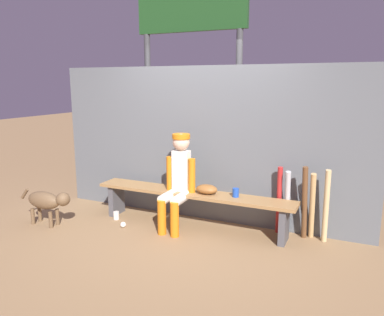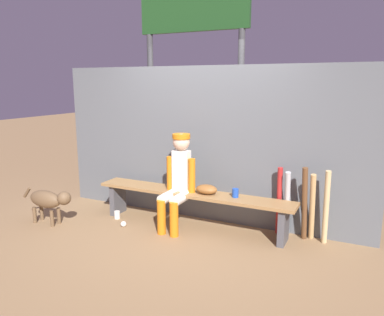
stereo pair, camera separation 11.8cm
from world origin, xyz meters
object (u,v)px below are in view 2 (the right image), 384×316
(bat_wood_dark, at_px, (304,204))
(cup_on_ground, at_px, (117,215))
(baseball, at_px, (123,224))
(cup_on_bench, at_px, (235,193))
(scoreboard, at_px, (196,27))
(dog, at_px, (49,200))
(player_seated, at_px, (178,178))
(baseball_glove, at_px, (207,189))
(bat_aluminum_silver, at_px, (287,204))
(bat_wood_natural, at_px, (326,208))
(bat_wood_tan, at_px, (312,207))
(dugout_bench, at_px, (192,199))
(bat_aluminum_red, at_px, (279,201))

(bat_wood_dark, relative_size, cup_on_ground, 8.41)
(baseball, bearing_deg, cup_on_bench, 16.93)
(scoreboard, xyz_separation_m, dog, (-1.23, -2.02, -2.38))
(player_seated, relative_size, scoreboard, 0.32)
(baseball_glove, height_order, bat_aluminum_silver, bat_aluminum_silver)
(cup_on_bench, bearing_deg, scoreboard, 132.18)
(bat_wood_natural, xyz_separation_m, cup_on_bench, (-1.06, -0.16, 0.08))
(baseball, bearing_deg, cup_on_ground, 141.19)
(player_seated, distance_m, cup_on_ground, 1.11)
(player_seated, xyz_separation_m, baseball_glove, (0.36, 0.11, -0.13))
(bat_aluminum_silver, xyz_separation_m, bat_wood_natural, (0.45, -0.03, 0.03))
(bat_wood_tan, relative_size, cup_on_bench, 7.77)
(bat_wood_natural, distance_m, dog, 3.55)
(bat_wood_natural, bearing_deg, cup_on_ground, -172.04)
(baseball_glove, bearing_deg, dugout_bench, 180.00)
(player_seated, distance_m, cup_on_bench, 0.76)
(player_seated, xyz_separation_m, cup_on_ground, (-0.92, -0.08, -0.62))
(bat_aluminum_silver, xyz_separation_m, scoreboard, (-1.74, 1.06, 2.29))
(bat_aluminum_red, xyz_separation_m, scoreboard, (-1.63, 1.02, 2.28))
(cup_on_ground, bearing_deg, cup_on_bench, 7.44)
(player_seated, xyz_separation_m, bat_wood_dark, (1.55, 0.30, -0.21))
(dugout_bench, xyz_separation_m, baseball_glove, (0.21, 0.00, 0.16))
(player_seated, bearing_deg, bat_aluminum_red, 16.45)
(bat_wood_tan, distance_m, dog, 3.40)
(baseball_glove, height_order, bat_wood_tan, bat_wood_tan)
(bat_aluminum_silver, relative_size, scoreboard, 0.22)
(baseball_glove, xyz_separation_m, bat_wood_tan, (1.28, 0.22, -0.12))
(bat_wood_dark, distance_m, cup_on_bench, 0.83)
(bat_wood_natural, relative_size, dog, 1.07)
(bat_aluminum_silver, distance_m, bat_wood_natural, 0.45)
(cup_on_bench, distance_m, scoreboard, 2.76)
(baseball_glove, distance_m, scoreboard, 2.63)
(bat_aluminum_silver, xyz_separation_m, cup_on_ground, (-2.27, -0.41, -0.37))
(bat_aluminum_silver, distance_m, scoreboard, 3.07)
(dugout_bench, height_order, dog, dog)
(bat_aluminum_red, relative_size, bat_wood_dark, 0.94)
(dugout_bench, relative_size, bat_wood_dark, 2.92)
(bat_wood_tan, distance_m, baseball, 2.41)
(bat_aluminum_silver, relative_size, bat_wood_dark, 0.91)
(scoreboard, distance_m, dog, 3.36)
(baseball_glove, height_order, scoreboard, scoreboard)
(bat_aluminum_red, bearing_deg, bat_wood_natural, -6.79)
(bat_wood_dark, xyz_separation_m, bat_wood_natural, (0.25, 0.00, -0.01))
(bat_aluminum_silver, height_order, scoreboard, scoreboard)
(dugout_bench, bearing_deg, bat_wood_dark, 7.56)
(player_seated, bearing_deg, scoreboard, 105.94)
(bat_wood_natural, relative_size, scoreboard, 0.23)
(player_seated, height_order, baseball, player_seated)
(bat_aluminum_red, xyz_separation_m, bat_wood_tan, (0.40, -0.04, -0.01))
(cup_on_bench, xyz_separation_m, scoreboard, (-1.14, 1.25, 2.18))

